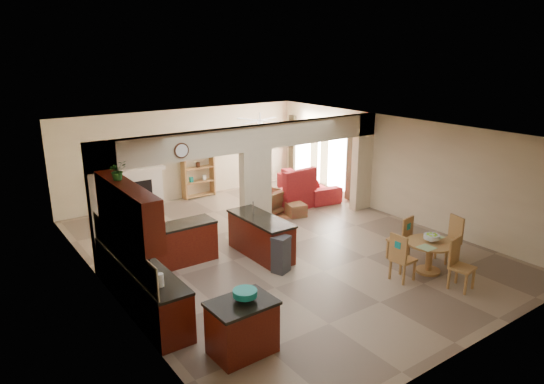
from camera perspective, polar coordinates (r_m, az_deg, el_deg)
floor at (r=11.65m, az=0.85°, el=-6.52°), size 10.00×10.00×0.00m
ceiling at (r=10.86m, az=0.92°, el=7.20°), size 10.00×10.00×0.00m
wall_back at (r=15.37m, az=-10.24°, el=4.41°), size 8.00×0.00×8.00m
wall_front at (r=7.97m, az=22.90°, el=-8.24°), size 8.00×0.00×8.00m
wall_left at (r=9.49m, az=-19.03°, el=-3.87°), size 0.00×10.00×10.00m
wall_right at (r=13.84m, az=14.37°, el=2.82°), size 0.00×10.00×10.00m
partition_left_pier at (r=10.48m, az=-19.07°, el=-1.96°), size 0.60×0.25×2.80m
partition_center_pier at (r=12.05m, az=-1.94°, el=-0.17°), size 0.80×0.25×2.20m
partition_right_pier at (r=14.28m, az=10.55°, el=3.47°), size 0.60×0.25×2.80m
partition_header at (r=11.72m, az=-2.00°, el=6.40°), size 8.00×0.25×0.60m
kitchen_counter at (r=9.83m, az=-13.94°, el=-8.62°), size 2.52×3.29×1.48m
upper_cabinets at (r=8.65m, az=-16.66°, el=-1.98°), size 0.35×2.40×0.90m
peninsula at (r=11.07m, az=-1.31°, el=-5.23°), size 0.70×1.85×0.91m
wall_clock at (r=10.64m, az=-10.59°, el=4.82°), size 0.34×0.03×0.34m
rug at (r=13.89m, az=-0.27°, el=-2.60°), size 1.60×1.30×0.01m
fireplace at (r=14.81m, az=-15.39°, el=0.49°), size 1.60×0.35×1.20m
shelving_unit at (r=15.47m, az=-8.69°, el=2.66°), size 1.00×0.32×1.80m
window_a at (r=15.41m, az=7.76°, el=3.79°), size 0.02×0.90×1.90m
window_b at (r=16.65m, az=3.77°, el=4.87°), size 0.02×0.90×1.90m
glazed_door at (r=16.05m, az=5.67°, el=3.83°), size 0.02×0.70×2.10m
drape_a_left at (r=14.96m, az=9.21°, el=3.35°), size 0.10×0.28×2.30m
drape_a_right at (r=15.81m, az=6.17°, el=4.18°), size 0.10×0.28×2.30m
drape_b_left at (r=16.18m, az=5.00°, el=4.50°), size 0.10×0.28×2.30m
drape_b_right at (r=17.09m, az=2.39°, el=5.19°), size 0.10×0.28×2.30m
ceiling_fan at (r=14.18m, az=-1.40°, el=8.43°), size 1.00×1.00×0.10m
kitchen_island at (r=7.76m, az=-3.53°, el=-15.59°), size 1.03×0.75×0.88m
teal_bowl at (r=7.53m, az=-3.19°, el=-12.04°), size 0.37×0.37×0.18m
trash_can at (r=10.30m, az=1.06°, el=-7.49°), size 0.43×0.40×0.74m
dining_table at (r=10.77m, az=18.07°, el=-6.70°), size 1.00×1.00×0.68m
fruit_bowl at (r=10.69m, az=18.26°, el=-5.12°), size 0.33×0.33×0.18m
sofa at (r=15.64m, az=4.26°, el=0.94°), size 2.64×1.38×0.74m
chaise at (r=14.49m, az=2.28°, el=-0.80°), size 1.30×1.10×0.49m
armchair at (r=13.85m, az=-0.41°, el=-1.14°), size 0.95×0.96×0.71m
ottoman at (r=13.72m, az=2.85°, el=-2.11°), size 0.59×0.59×0.36m
plant at (r=8.79m, az=-17.73°, el=2.44°), size 0.35×0.32×0.34m
chair_north at (r=11.18m, az=15.11°, el=-5.06°), size 0.49×0.49×1.02m
chair_east at (r=11.49m, az=20.37°, el=-4.96°), size 0.51×0.51×1.02m
chair_south at (r=10.25m, az=21.11°, el=-7.67°), size 0.48×0.48×1.02m
chair_west at (r=10.17m, az=14.91°, el=-7.26°), size 0.44×0.44×1.02m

